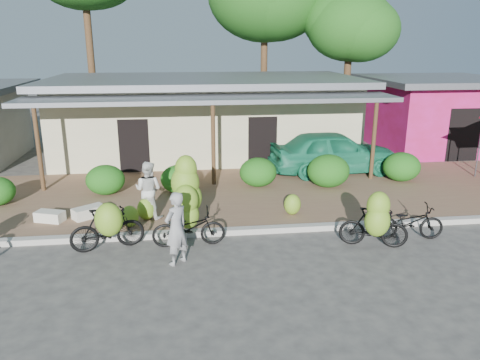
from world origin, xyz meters
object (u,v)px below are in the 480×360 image
object	(u,v)px
bike_center	(187,208)
vendor	(176,228)
bike_far_right	(409,222)
sack_near	(89,212)
sack_far	(50,216)
bystander	(148,190)
tree_near_right	(346,24)
bike_left	(108,227)
bike_right	(375,223)
teal_van	(333,152)

from	to	relation	value
bike_center	vendor	bearing A→B (deg)	166.09
bike_far_right	sack_near	bearing A→B (deg)	82.16
sack_far	bystander	bearing A→B (deg)	-0.67
bystander	bike_far_right	bearing A→B (deg)	-173.79
tree_near_right	vendor	xyz separation A→B (m)	(-8.53, -14.12, -4.79)
bike_left	bike_right	world-z (taller)	bike_right
bike_far_right	teal_van	size ratio (longest dim) A/B	0.38
teal_van	vendor	bearing A→B (deg)	135.27
sack_near	bystander	bearing A→B (deg)	-7.15
bike_right	bike_far_right	size ratio (longest dim) A/B	0.95
sack_far	bystander	world-z (taller)	bystander
bike_right	vendor	xyz separation A→B (m)	(-4.66, -0.14, 0.16)
bike_left	bike_far_right	world-z (taller)	bike_left
bike_right	bike_far_right	distance (m)	1.26
sack_far	teal_van	world-z (taller)	teal_van
bike_left	bike_far_right	distance (m)	7.41
bike_center	sack_far	distance (m)	4.05
bike_left	sack_far	bearing A→B (deg)	29.63
bike_center	vendor	size ratio (longest dim) A/B	1.27
bike_right	sack_near	bearing A→B (deg)	86.90
bike_far_right	bystander	distance (m)	6.88
tree_near_right	vendor	world-z (taller)	tree_near_right
bike_right	vendor	world-z (taller)	vendor
tree_near_right	bystander	xyz separation A→B (m)	(-9.30, -11.44, -4.72)
bike_far_right	sack_far	distance (m)	9.46
bike_left	teal_van	bearing A→B (deg)	-66.55
bike_right	bystander	distance (m)	6.00
teal_van	sack_far	bearing A→B (deg)	109.02
tree_near_right	sack_near	world-z (taller)	tree_near_right
bike_right	tree_near_right	bearing A→B (deg)	2.53
bike_right	bike_far_right	xyz separation A→B (m)	(1.13, 0.52, -0.23)
bike_center	bike_far_right	distance (m)	5.57
sack_near	bystander	world-z (taller)	bystander
sack_far	bystander	size ratio (longest dim) A/B	0.47
tree_near_right	sack_far	bearing A→B (deg)	-136.38
bike_far_right	teal_van	xyz separation A→B (m)	(-0.10, 5.84, 0.46)
bystander	teal_van	size ratio (longest dim) A/B	0.34
sack_near	vendor	distance (m)	3.83
bystander	bike_right	bearing A→B (deg)	178.32
bystander	vendor	bearing A→B (deg)	129.38
tree_near_right	bike_left	world-z (taller)	tree_near_right
bike_right	bike_far_right	bearing A→B (deg)	-47.49
bike_far_right	sack_far	world-z (taller)	bike_far_right
bike_far_right	vendor	xyz separation A→B (m)	(-5.79, -0.66, 0.39)
tree_near_right	bike_right	world-z (taller)	tree_near_right
tree_near_right	vendor	distance (m)	17.18
bike_center	teal_van	size ratio (longest dim) A/B	0.46
bike_left	sack_far	size ratio (longest dim) A/B	2.42
vendor	teal_van	xyz separation A→B (m)	(5.69, 6.50, 0.07)
bike_far_right	vendor	bearing A→B (deg)	103.78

